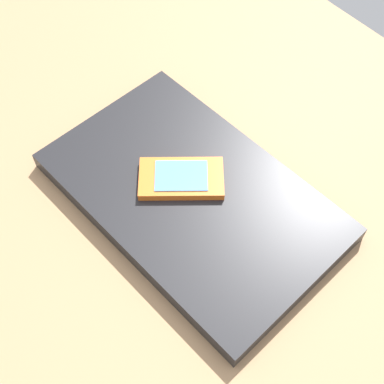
% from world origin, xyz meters
% --- Properties ---
extents(desk_surface, '(1.20, 0.80, 0.03)m').
position_xyz_m(desk_surface, '(0.00, 0.00, 0.01)').
color(desk_surface, '#9E7751').
rests_on(desk_surface, ground).
extents(laptop_closed, '(0.37, 0.24, 0.02)m').
position_xyz_m(laptop_closed, '(0.04, -0.02, 0.04)').
color(laptop_closed, black).
rests_on(laptop_closed, desk_surface).
extents(cell_phone_on_laptop, '(0.11, 0.11, 0.01)m').
position_xyz_m(cell_phone_on_laptop, '(0.02, -0.02, 0.06)').
color(cell_phone_on_laptop, orange).
rests_on(cell_phone_on_laptop, laptop_closed).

